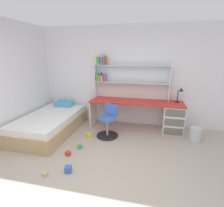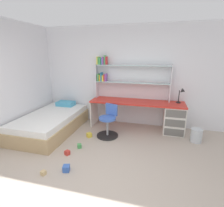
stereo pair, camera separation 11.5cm
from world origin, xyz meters
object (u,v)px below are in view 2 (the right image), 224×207
at_px(toy_block_natural_1, 43,173).
at_px(desk, 162,115).
at_px(swivel_chair, 108,124).
at_px(toy_block_green_0, 79,146).
at_px(toy_block_red_2, 67,153).
at_px(toy_block_yellow_4, 89,135).
at_px(bed_platform, 52,122).
at_px(toy_block_blue_3, 66,168).
at_px(bookshelf_hutch, 121,74).
at_px(waste_bin, 196,135).
at_px(desk_lamp, 182,93).

bearing_deg(toy_block_natural_1, desk, 49.91).
bearing_deg(swivel_chair, toy_block_green_0, -121.51).
bearing_deg(swivel_chair, toy_block_red_2, -118.77).
bearing_deg(swivel_chair, toy_block_yellow_4, -155.26).
bearing_deg(toy_block_red_2, bed_platform, 135.52).
bearing_deg(toy_block_blue_3, toy_block_natural_1, -151.03).
bearing_deg(bed_platform, toy_block_natural_1, -61.56).
xyz_separation_m(bookshelf_hutch, toy_block_natural_1, (-0.79, -2.45, -1.39)).
height_order(desk, waste_bin, desk).
distance_m(bookshelf_hutch, waste_bin, 2.34).
bearing_deg(bookshelf_hutch, toy_block_yellow_4, -119.49).
bearing_deg(toy_block_yellow_4, toy_block_natural_1, -98.85).
height_order(desk, bed_platform, desk).
xyz_separation_m(toy_block_blue_3, toy_block_yellow_4, (-0.10, 1.28, -0.00)).
bearing_deg(desk, toy_block_natural_1, -130.09).
xyz_separation_m(bookshelf_hutch, toy_block_yellow_4, (-0.56, -0.99, -1.37)).
relative_size(toy_block_green_0, toy_block_yellow_4, 0.82).
distance_m(bookshelf_hutch, toy_block_yellow_4, 1.79).
bearing_deg(toy_block_natural_1, bed_platform, 118.44).
bearing_deg(toy_block_red_2, swivel_chair, 61.23).
relative_size(desk_lamp, toy_block_blue_3, 3.54).
distance_m(toy_block_red_2, toy_block_blue_3, 0.51).
bearing_deg(desk, swivel_chair, -154.03).
height_order(swivel_chair, toy_block_green_0, swivel_chair).
distance_m(waste_bin, toy_block_red_2, 2.86).
xyz_separation_m(desk_lamp, toy_block_blue_3, (-2.01, -2.19, -0.95)).
distance_m(toy_block_green_0, toy_block_red_2, 0.33).
distance_m(desk, toy_block_green_0, 2.18).
height_order(bed_platform, toy_block_red_2, bed_platform).
xyz_separation_m(bed_platform, toy_block_blue_3, (1.16, -1.37, -0.18)).
height_order(toy_block_natural_1, toy_block_blue_3, toy_block_blue_3).
xyz_separation_m(desk_lamp, bed_platform, (-3.17, -0.82, -0.77)).
bearing_deg(toy_block_yellow_4, bed_platform, 175.03).
xyz_separation_m(bookshelf_hutch, toy_block_blue_3, (-0.46, -2.27, -1.37)).
height_order(desk_lamp, bed_platform, desk_lamp).
distance_m(bookshelf_hutch, toy_block_red_2, 2.38).
distance_m(desk_lamp, waste_bin, 1.04).
height_order(desk, bookshelf_hutch, bookshelf_hutch).
bearing_deg(waste_bin, bookshelf_hutch, 162.67).
bearing_deg(bed_platform, toy_block_yellow_4, -4.97).
height_order(bookshelf_hutch, toy_block_red_2, bookshelf_hutch).
relative_size(toy_block_natural_1, toy_block_red_2, 0.85).
bearing_deg(bed_platform, desk_lamp, 14.41).
bearing_deg(toy_block_yellow_4, desk_lamp, 23.32).
bearing_deg(toy_block_red_2, toy_block_yellow_4, 80.57).
bearing_deg(swivel_chair, bed_platform, -176.11).
xyz_separation_m(desk, waste_bin, (0.76, -0.40, -0.28)).
bearing_deg(waste_bin, toy_block_yellow_4, -170.56).
xyz_separation_m(toy_block_green_0, toy_block_blue_3, (0.11, -0.76, 0.01)).
xyz_separation_m(bed_platform, toy_block_yellow_4, (1.07, -0.09, -0.18)).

